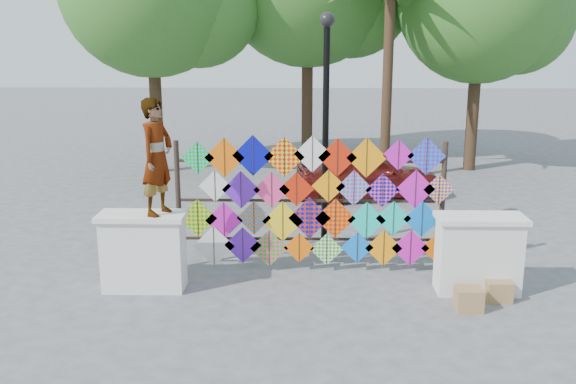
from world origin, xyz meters
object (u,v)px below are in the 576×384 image
(vendor_woman, at_px, (157,157))
(sedan, at_px, (367,174))
(kite_rack, at_px, (314,204))
(lamppost, at_px, (326,110))

(vendor_woman, height_order, sedan, vendor_woman)
(kite_rack, bearing_deg, vendor_woman, -159.57)
(vendor_woman, height_order, lamppost, lamppost)
(vendor_woman, distance_m, sedan, 7.41)
(vendor_woman, bearing_deg, lamppost, -28.41)
(lamppost, bearing_deg, vendor_woman, -140.88)
(sedan, bearing_deg, lamppost, 152.13)
(kite_rack, bearing_deg, sedan, 74.52)
(kite_rack, relative_size, lamppost, 1.12)
(sedan, bearing_deg, kite_rack, 153.84)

